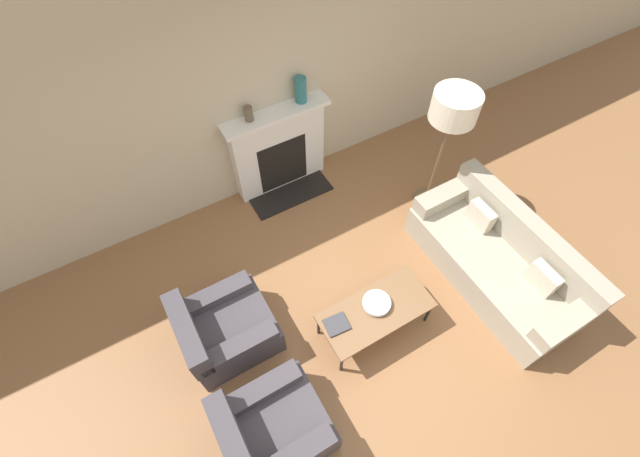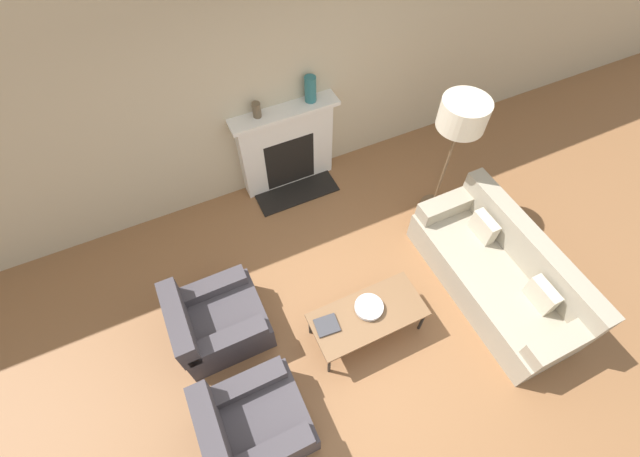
# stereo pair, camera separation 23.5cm
# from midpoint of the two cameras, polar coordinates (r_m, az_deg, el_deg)

# --- Properties ---
(ground_plane) EXTENTS (18.00, 18.00, 0.00)m
(ground_plane) POSITION_cam_midpoint_polar(r_m,az_deg,el_deg) (4.71, 5.99, -14.83)
(ground_plane) COLOR brown
(wall_back) EXTENTS (18.00, 0.06, 2.90)m
(wall_back) POSITION_cam_midpoint_polar(r_m,az_deg,el_deg) (4.98, -10.35, 17.63)
(wall_back) COLOR #BCAD8E
(wall_back) RESTS_ON ground_plane
(fireplace) EXTENTS (1.31, 0.59, 1.19)m
(fireplace) POSITION_cam_midpoint_polar(r_m,az_deg,el_deg) (5.48, -6.71, 10.25)
(fireplace) COLOR silver
(fireplace) RESTS_ON ground_plane
(couch) EXTENTS (0.86, 2.04, 0.82)m
(couch) POSITION_cam_midpoint_polar(r_m,az_deg,el_deg) (5.12, 21.45, -3.95)
(couch) COLOR #9E937F
(couch) RESTS_ON ground_plane
(armchair_near) EXTENTS (0.89, 0.80, 0.74)m
(armchair_near) POSITION_cam_midpoint_polar(r_m,az_deg,el_deg) (4.21, -8.29, -25.15)
(armchair_near) COLOR #423D42
(armchair_near) RESTS_ON ground_plane
(armchair_far) EXTENTS (0.89, 0.80, 0.74)m
(armchair_far) POSITION_cam_midpoint_polar(r_m,az_deg,el_deg) (4.57, -14.17, -13.04)
(armchair_far) COLOR #423D42
(armchair_far) RESTS_ON ground_plane
(coffee_table) EXTENTS (1.16, 0.53, 0.41)m
(coffee_table) POSITION_cam_midpoint_polar(r_m,az_deg,el_deg) (4.42, 5.93, -10.98)
(coffee_table) COLOR brown
(coffee_table) RESTS_ON ground_plane
(bowl) EXTENTS (0.29, 0.29, 0.06)m
(bowl) POSITION_cam_midpoint_polar(r_m,az_deg,el_deg) (4.38, 6.01, -9.92)
(bowl) COLOR silver
(bowl) RESTS_ON coffee_table
(book) EXTENTS (0.24, 0.22, 0.02)m
(book) POSITION_cam_midpoint_polar(r_m,az_deg,el_deg) (4.29, 0.63, -12.73)
(book) COLOR #38383D
(book) RESTS_ON coffee_table
(floor_lamp) EXTENTS (0.51, 0.51, 1.66)m
(floor_lamp) POSITION_cam_midpoint_polar(r_m,az_deg,el_deg) (4.83, 16.04, 14.76)
(floor_lamp) COLOR brown
(floor_lamp) RESTS_ON ground_plane
(mantel_vase_left) EXTENTS (0.10, 0.10, 0.18)m
(mantel_vase_left) POSITION_cam_midpoint_polar(r_m,az_deg,el_deg) (4.96, -10.90, 14.76)
(mantel_vase_left) COLOR brown
(mantel_vase_left) RESTS_ON fireplace
(mantel_vase_center_left) EXTENTS (0.14, 0.14, 0.31)m
(mantel_vase_center_left) POSITION_cam_midpoint_polar(r_m,az_deg,el_deg) (5.10, -3.98, 17.93)
(mantel_vase_center_left) COLOR #28666B
(mantel_vase_center_left) RESTS_ON fireplace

